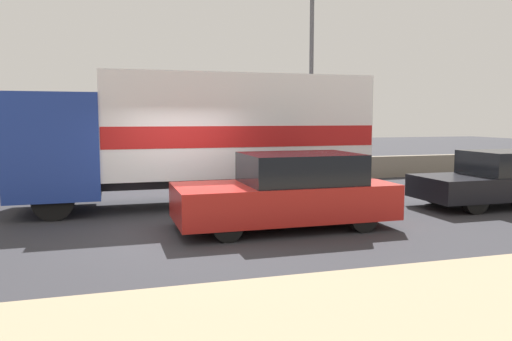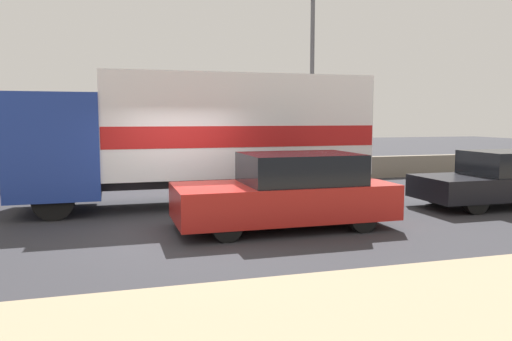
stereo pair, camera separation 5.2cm
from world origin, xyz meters
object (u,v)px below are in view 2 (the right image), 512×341
Objects in this scene: car_hatchback at (288,192)px; car_sedan_second at (505,179)px; street_lamp at (312,56)px; box_truck at (203,133)px.

car_hatchback is 0.99× the size of car_sedan_second.
car_hatchback is at bearing -116.40° from street_lamp.
car_hatchback is (-3.10, -6.24, -3.53)m from street_lamp.
car_hatchback reaches higher than car_sedan_second.
street_lamp is at bearing -116.40° from car_hatchback.
box_truck is (-4.27, -3.09, -2.42)m from street_lamp.
street_lamp is 7.81m from car_hatchback.
box_truck is at bearing -69.60° from car_hatchback.
street_lamp is at bearing -144.14° from box_truck.
box_truck is at bearing -17.74° from car_sedan_second.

